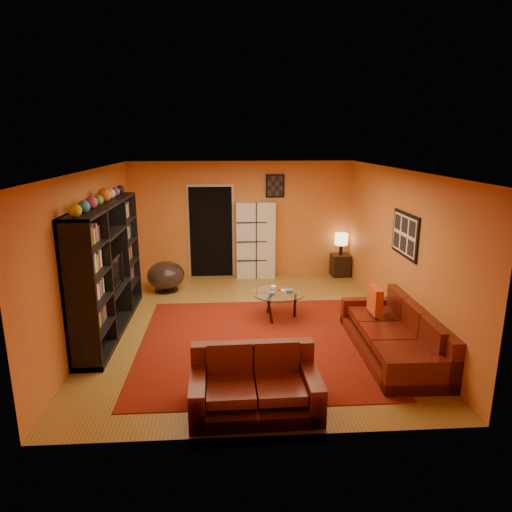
{
  "coord_description": "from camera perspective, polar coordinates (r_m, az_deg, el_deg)",
  "views": [
    {
      "loc": [
        -0.34,
        -7.21,
        3.08
      ],
      "look_at": [
        0.13,
        0.1,
        1.18
      ],
      "focal_mm": 32.0,
      "sensor_mm": 36.0,
      "label": 1
    }
  ],
  "objects": [
    {
      "name": "floor",
      "position": [
        7.85,
        -0.94,
        -8.61
      ],
      "size": [
        6.0,
        6.0,
        0.0
      ],
      "primitive_type": "plane",
      "color": "brown",
      "rests_on": "ground"
    },
    {
      "name": "ceiling",
      "position": [
        7.23,
        -1.02,
        10.7
      ],
      "size": [
        6.0,
        6.0,
        0.0
      ],
      "primitive_type": "plane",
      "rotation": [
        3.14,
        0.0,
        0.0
      ],
      "color": "white",
      "rests_on": "wall_back"
    },
    {
      "name": "wall_back",
      "position": [
        10.37,
        -1.79,
        4.61
      ],
      "size": [
        6.0,
        0.0,
        6.0
      ],
      "primitive_type": "plane",
      "rotation": [
        1.57,
        0.0,
        0.0
      ],
      "color": "orange",
      "rests_on": "floor"
    },
    {
      "name": "wall_front",
      "position": [
        4.58,
        0.87,
        -8.33
      ],
      "size": [
        6.0,
        0.0,
        6.0
      ],
      "primitive_type": "plane",
      "rotation": [
        -1.57,
        0.0,
        0.0
      ],
      "color": "orange",
      "rests_on": "floor"
    },
    {
      "name": "wall_left",
      "position": [
        7.73,
        -19.82,
        0.32
      ],
      "size": [
        0.0,
        6.0,
        6.0
      ],
      "primitive_type": "plane",
      "rotation": [
        1.57,
        0.0,
        1.57
      ],
      "color": "orange",
      "rests_on": "floor"
    },
    {
      "name": "wall_right",
      "position": [
        7.95,
        17.33,
        0.9
      ],
      "size": [
        0.0,
        6.0,
        6.0
      ],
      "primitive_type": "plane",
      "rotation": [
        1.57,
        0.0,
        -1.57
      ],
      "color": "orange",
      "rests_on": "floor"
    },
    {
      "name": "rug",
      "position": [
        7.21,
        0.15,
        -10.72
      ],
      "size": [
        3.6,
        3.6,
        0.01
      ],
      "primitive_type": "cube",
      "color": "#5C120A",
      "rests_on": "floor"
    },
    {
      "name": "doorway",
      "position": [
        10.38,
        -5.64,
        2.98
      ],
      "size": [
        0.95,
        0.1,
        2.04
      ],
      "primitive_type": "cube",
      "color": "black",
      "rests_on": "floor"
    },
    {
      "name": "wall_art_right",
      "position": [
        7.61,
        18.15,
        2.57
      ],
      "size": [
        0.03,
        1.0,
        0.7
      ],
      "primitive_type": "cube",
      "color": "black",
      "rests_on": "wall_right"
    },
    {
      "name": "wall_art_back",
      "position": [
        10.3,
        2.41,
        8.75
      ],
      "size": [
        0.42,
        0.03,
        0.52
      ],
      "primitive_type": "cube",
      "color": "black",
      "rests_on": "wall_back"
    },
    {
      "name": "entertainment_unit",
      "position": [
        7.73,
        -18.06,
        -1.44
      ],
      "size": [
        0.45,
        3.0,
        2.1
      ],
      "primitive_type": "cube",
      "color": "black",
      "rests_on": "floor"
    },
    {
      "name": "tv",
      "position": [
        7.66,
        -17.81,
        -2.13
      ],
      "size": [
        0.9,
        0.12,
        0.52
      ],
      "primitive_type": "imported",
      "rotation": [
        0.0,
        0.0,
        1.57
      ],
      "color": "black",
      "rests_on": "entertainment_unit"
    },
    {
      "name": "sofa",
      "position": [
        7.09,
        17.36,
        -9.43
      ],
      "size": [
        0.99,
        2.37,
        0.85
      ],
      "rotation": [
        0.0,
        0.0,
        -0.01
      ],
      "color": "#481009",
      "rests_on": "rug"
    },
    {
      "name": "loveseat",
      "position": [
        5.55,
        -0.2,
        -15.69
      ],
      "size": [
        1.51,
        0.92,
        0.85
      ],
      "rotation": [
        0.0,
        0.0,
        1.59
      ],
      "color": "#481009",
      "rests_on": "rug"
    },
    {
      "name": "throw_pillow",
      "position": [
        7.38,
        14.65,
        -5.36
      ],
      "size": [
        0.12,
        0.42,
        0.42
      ],
      "primitive_type": "cube",
      "color": "#D14217",
      "rests_on": "sofa"
    },
    {
      "name": "coffee_table",
      "position": [
        7.99,
        2.81,
        -4.89
      ],
      "size": [
        0.94,
        0.94,
        0.47
      ],
      "rotation": [
        0.0,
        0.0,
        -0.1
      ],
      "color": "silver",
      "rests_on": "floor"
    },
    {
      "name": "storage_cabinet",
      "position": [
        10.27,
        -0.03,
        2.03
      ],
      "size": [
        0.88,
        0.42,
        1.72
      ],
      "primitive_type": "cube",
      "rotation": [
        0.0,
        0.0,
        -0.04
      ],
      "color": "beige",
      "rests_on": "floor"
    },
    {
      "name": "bowl_chair",
      "position": [
        9.61,
        -11.2,
        -2.4
      ],
      "size": [
        0.77,
        0.77,
        0.62
      ],
      "color": "black",
      "rests_on": "floor"
    },
    {
      "name": "side_table",
      "position": [
        10.67,
        10.47,
        -1.12
      ],
      "size": [
        0.41,
        0.41,
        0.5
      ],
      "primitive_type": "cube",
      "rotation": [
        0.0,
        0.0,
        0.04
      ],
      "color": "black",
      "rests_on": "floor"
    },
    {
      "name": "table_lamp",
      "position": [
        10.53,
        10.62,
        2.02
      ],
      "size": [
        0.3,
        0.3,
        0.49
      ],
      "color": "black",
      "rests_on": "side_table"
    }
  ]
}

